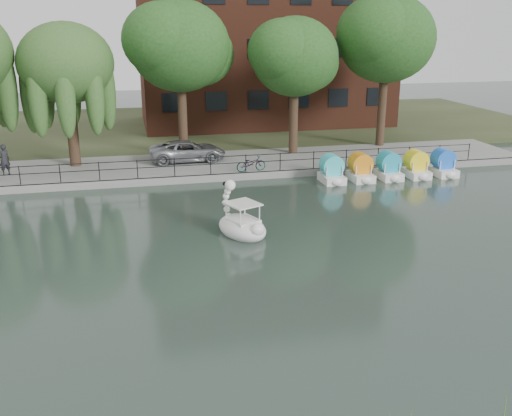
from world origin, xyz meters
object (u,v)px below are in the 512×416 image
object	(u,v)px
bicycle	(251,163)
pedestrian	(4,158)
swan_boat	(241,223)
minivan	(188,149)

from	to	relation	value
bicycle	pedestrian	bearing A→B (deg)	72.65
pedestrian	swan_boat	world-z (taller)	pedestrian
bicycle	minivan	bearing A→B (deg)	36.68
bicycle	swan_boat	world-z (taller)	swan_boat
minivan	pedestrian	bearing A→B (deg)	94.04
minivan	pedestrian	distance (m)	10.25
minivan	bicycle	world-z (taller)	minivan
bicycle	pedestrian	xyz separation A→B (m)	(-13.42, 2.15, 0.49)
pedestrian	swan_boat	bearing A→B (deg)	102.06
minivan	swan_boat	world-z (taller)	swan_boat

